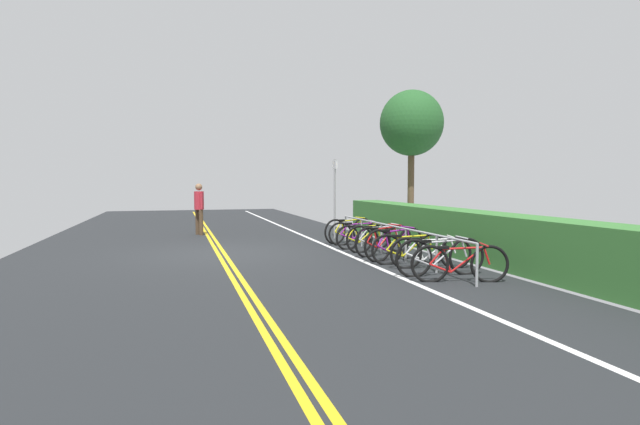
{
  "coord_description": "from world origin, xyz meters",
  "views": [
    {
      "loc": [
        12.91,
        -1.07,
        1.82
      ],
      "look_at": [
        1.5,
        2.17,
        1.08
      ],
      "focal_mm": 28.56,
      "sensor_mm": 36.0,
      "label": 1
    }
  ],
  "objects_px": {
    "bike_rack": "(393,233)",
    "bicycle_6": "(409,249)",
    "bicycle_8": "(440,257)",
    "bicycle_3": "(379,238)",
    "bicycle_2": "(364,236)",
    "bicycle_4": "(383,241)",
    "bicycle_0": "(349,230)",
    "bicycle_7": "(431,253)",
    "sign_post_near": "(335,191)",
    "bicycle_9": "(460,263)",
    "bicycle_1": "(358,233)",
    "bicycle_5": "(394,244)",
    "pedestrian": "(199,205)",
    "tree_near_left": "(412,124)"
  },
  "relations": [
    {
      "from": "bicycle_2",
      "to": "bicycle_6",
      "type": "xyz_separation_m",
      "value": [
        2.67,
        0.05,
        0.01
      ]
    },
    {
      "from": "bicycle_3",
      "to": "bicycle_7",
      "type": "relative_size",
      "value": 1.06
    },
    {
      "from": "bicycle_4",
      "to": "bicycle_6",
      "type": "xyz_separation_m",
      "value": [
        1.38,
        0.05,
        -0.03
      ]
    },
    {
      "from": "bicycle_5",
      "to": "bicycle_6",
      "type": "xyz_separation_m",
      "value": [
        0.61,
        0.08,
        -0.03
      ]
    },
    {
      "from": "bicycle_0",
      "to": "bicycle_2",
      "type": "bearing_deg",
      "value": -2.42
    },
    {
      "from": "bike_rack",
      "to": "bicycle_5",
      "type": "relative_size",
      "value": 4.21
    },
    {
      "from": "bicycle_8",
      "to": "bicycle_9",
      "type": "distance_m",
      "value": 0.65
    },
    {
      "from": "bike_rack",
      "to": "bicycle_6",
      "type": "bearing_deg",
      "value": -3.24
    },
    {
      "from": "bike_rack",
      "to": "bicycle_9",
      "type": "bearing_deg",
      "value": -1.19
    },
    {
      "from": "bike_rack",
      "to": "bicycle_6",
      "type": "height_order",
      "value": "bike_rack"
    },
    {
      "from": "bicycle_4",
      "to": "sign_post_near",
      "type": "xyz_separation_m",
      "value": [
        -3.79,
        -0.03,
        1.12
      ]
    },
    {
      "from": "bicycle_5",
      "to": "bicycle_6",
      "type": "relative_size",
      "value": 0.97
    },
    {
      "from": "bicycle_2",
      "to": "bicycle_4",
      "type": "xyz_separation_m",
      "value": [
        1.29,
        -0.0,
        0.04
      ]
    },
    {
      "from": "bicycle_2",
      "to": "bicycle_7",
      "type": "relative_size",
      "value": 0.98
    },
    {
      "from": "bicycle_9",
      "to": "bicycle_0",
      "type": "bearing_deg",
      "value": 179.84
    },
    {
      "from": "bicycle_7",
      "to": "sign_post_near",
      "type": "bearing_deg",
      "value": -177.29
    },
    {
      "from": "bicycle_0",
      "to": "bicycle_3",
      "type": "bearing_deg",
      "value": 2.33
    },
    {
      "from": "tree_near_left",
      "to": "bicycle_2",
      "type": "bearing_deg",
      "value": -41.78
    },
    {
      "from": "bicycle_5",
      "to": "bicycle_9",
      "type": "relative_size",
      "value": 0.98
    },
    {
      "from": "bike_rack",
      "to": "bicycle_0",
      "type": "bearing_deg",
      "value": -179.11
    },
    {
      "from": "tree_near_left",
      "to": "bicycle_0",
      "type": "bearing_deg",
      "value": -55.94
    },
    {
      "from": "bicycle_0",
      "to": "bicycle_4",
      "type": "height_order",
      "value": "bicycle_4"
    },
    {
      "from": "bicycle_9",
      "to": "bicycle_6",
      "type": "bearing_deg",
      "value": 179.81
    },
    {
      "from": "bicycle_2",
      "to": "bicycle_4",
      "type": "height_order",
      "value": "bicycle_4"
    },
    {
      "from": "bicycle_5",
      "to": "bicycle_8",
      "type": "distance_m",
      "value": 2.02
    },
    {
      "from": "bike_rack",
      "to": "bicycle_3",
      "type": "relative_size",
      "value": 3.91
    },
    {
      "from": "bicycle_8",
      "to": "bicycle_3",
      "type": "bearing_deg",
      "value": 177.9
    },
    {
      "from": "bicycle_3",
      "to": "bicycle_7",
      "type": "bearing_deg",
      "value": 2.11
    },
    {
      "from": "bike_rack",
      "to": "tree_near_left",
      "type": "distance_m",
      "value": 6.65
    },
    {
      "from": "bicycle_0",
      "to": "bicycle_4",
      "type": "bearing_deg",
      "value": -1.3
    },
    {
      "from": "bicycle_1",
      "to": "bicycle_6",
      "type": "xyz_separation_m",
      "value": [
        3.42,
        -0.07,
        0.0
      ]
    },
    {
      "from": "bicycle_6",
      "to": "bicycle_7",
      "type": "distance_m",
      "value": 0.64
    },
    {
      "from": "bicycle_0",
      "to": "bicycle_3",
      "type": "height_order",
      "value": "bicycle_0"
    },
    {
      "from": "bicycle_1",
      "to": "bicycle_3",
      "type": "relative_size",
      "value": 0.96
    },
    {
      "from": "bicycle_3",
      "to": "bicycle_5",
      "type": "height_order",
      "value": "bicycle_5"
    },
    {
      "from": "bicycle_4",
      "to": "bicycle_6",
      "type": "relative_size",
      "value": 0.97
    },
    {
      "from": "bike_rack",
      "to": "bicycle_9",
      "type": "height_order",
      "value": "bike_rack"
    },
    {
      "from": "bike_rack",
      "to": "bicycle_4",
      "type": "height_order",
      "value": "bike_rack"
    },
    {
      "from": "bicycle_2",
      "to": "sign_post_near",
      "type": "distance_m",
      "value": 2.76
    },
    {
      "from": "bicycle_1",
      "to": "sign_post_near",
      "type": "xyz_separation_m",
      "value": [
        -1.75,
        -0.15,
        1.16
      ]
    },
    {
      "from": "bicycle_4",
      "to": "bicycle_7",
      "type": "bearing_deg",
      "value": 6.88
    },
    {
      "from": "pedestrian",
      "to": "sign_post_near",
      "type": "xyz_separation_m",
      "value": [
        2.28,
        4.06,
        0.49
      ]
    },
    {
      "from": "bicycle_5",
      "to": "bike_rack",
      "type": "bearing_deg",
      "value": 160.78
    },
    {
      "from": "bicycle_7",
      "to": "bicycle_9",
      "type": "height_order",
      "value": "bicycle_9"
    },
    {
      "from": "bike_rack",
      "to": "bicycle_8",
      "type": "distance_m",
      "value": 2.42
    },
    {
      "from": "bicycle_3",
      "to": "sign_post_near",
      "type": "distance_m",
      "value": 3.42
    },
    {
      "from": "bicycle_9",
      "to": "bicycle_3",
      "type": "bearing_deg",
      "value": 178.55
    },
    {
      "from": "bicycle_0",
      "to": "bicycle_9",
      "type": "bearing_deg",
      "value": -0.16
    },
    {
      "from": "bicycle_2",
      "to": "pedestrian",
      "type": "relative_size",
      "value": 0.96
    },
    {
      "from": "bicycle_4",
      "to": "pedestrian",
      "type": "distance_m",
      "value": 7.36
    }
  ]
}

